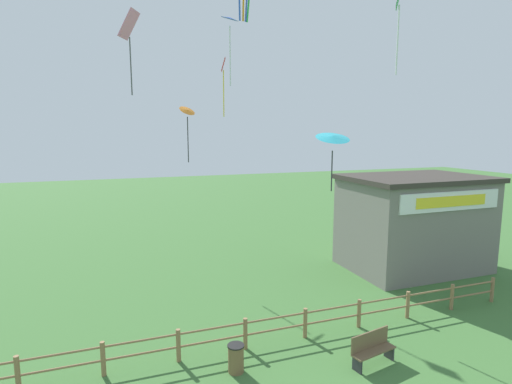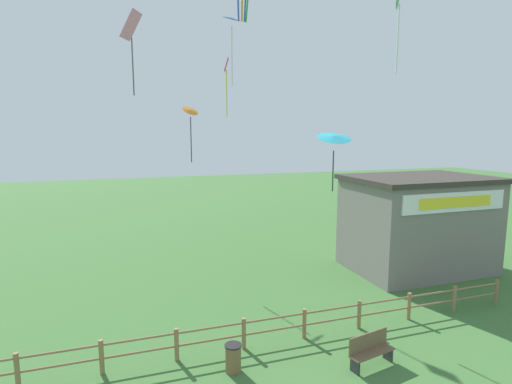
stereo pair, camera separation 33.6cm
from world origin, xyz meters
name	(u,v)px [view 2 (the right image)]	position (x,y,z in m)	size (l,w,h in m)	color
wooden_fence	(275,326)	(0.00, 6.83, 0.60)	(19.75, 0.14, 1.05)	olive
seaside_building	(417,223)	(9.68, 11.52, 2.44)	(7.06, 4.89, 4.85)	slate
park_bench_near_fence	(370,349)	(2.29, 4.70, 0.52)	(1.58, 0.69, 1.00)	brown
trash_bin	(233,358)	(-1.75, 5.71, 0.43)	(0.51, 0.51, 0.85)	brown
kite_green_diamond	(399,8)	(3.76, 6.07, 10.87)	(0.55, 0.62, 2.89)	green
kite_orange_delta	(190,114)	(-1.18, 15.95, 8.00)	(1.07, 1.03, 2.92)	orange
kite_red_diamond	(227,78)	(0.69, 15.69, 9.84)	(0.36, 0.55, 2.98)	red
kite_blue_delta	(232,24)	(0.12, 12.49, 11.67)	(1.09, 1.09, 2.98)	blue
kite_cyan_delta	(334,138)	(3.39, 9.23, 6.84)	(1.55, 1.52, 2.45)	#2DB2C6
kite_pink_diamond	(131,34)	(-4.03, 12.28, 10.88)	(0.93, 1.04, 3.22)	pink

